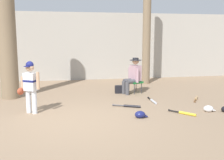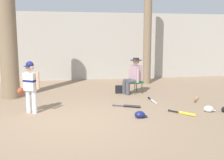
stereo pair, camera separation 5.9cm
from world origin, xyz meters
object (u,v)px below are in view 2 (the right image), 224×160
(bat_aluminum_silver, at_px, (153,101))
(young_ballplayer, at_px, (30,84))
(bat_black_composite, at_px, (130,106))
(seated_spectator, at_px, (134,75))
(handbag_beside_stool, at_px, (120,89))
(batting_helmet_navy, at_px, (140,115))
(folding_stool, at_px, (136,83))
(bat_wood_tan, at_px, (197,99))
(batting_helmet_white, at_px, (209,109))
(tree_behind_spectator, at_px, (147,32))
(bat_yellow_trainer, at_px, (185,113))
(tree_near_player, at_px, (7,29))

(bat_aluminum_silver, bearing_deg, young_ballplayer, -171.40)
(bat_black_composite, distance_m, bat_aluminum_silver, 0.92)
(seated_spectator, distance_m, handbag_beside_stool, 0.67)
(young_ballplayer, distance_m, seated_spectator, 3.62)
(bat_black_composite, xyz_separation_m, batting_helmet_navy, (0.00, -0.96, 0.04))
(folding_stool, height_order, seated_spectator, seated_spectator)
(bat_wood_tan, xyz_separation_m, batting_helmet_white, (-0.35, -1.29, 0.04))
(tree_behind_spectator, distance_m, batting_helmet_white, 4.80)
(folding_stool, height_order, bat_yellow_trainer, folding_stool)
(bat_aluminum_silver, bearing_deg, bat_black_composite, -152.04)
(young_ballplayer, height_order, bat_black_composite, young_ballplayer)
(seated_spectator, bearing_deg, folding_stool, 21.38)
(seated_spectator, xyz_separation_m, batting_helmet_white, (1.31, -2.53, -0.57))
(tree_behind_spectator, distance_m, folding_stool, 2.66)
(tree_near_player, height_order, folding_stool, tree_near_player)
(tree_near_player, height_order, seated_spectator, tree_near_player)
(folding_stool, relative_size, batting_helmet_navy, 1.73)
(seated_spectator, height_order, bat_yellow_trainer, seated_spectator)
(seated_spectator, distance_m, bat_wood_tan, 2.16)
(bat_wood_tan, relative_size, bat_aluminum_silver, 0.85)
(bat_wood_tan, bearing_deg, handbag_beside_stool, 146.83)
(handbag_beside_stool, bearing_deg, bat_aluminum_silver, -65.05)
(tree_behind_spectator, bearing_deg, bat_black_composite, -114.14)
(folding_stool, bearing_deg, tree_behind_spectator, 62.05)
(seated_spectator, relative_size, bat_aluminum_silver, 1.64)
(young_ballplayer, height_order, bat_wood_tan, young_ballplayer)
(batting_helmet_white, bearing_deg, bat_aluminum_silver, 131.14)
(young_ballplayer, height_order, bat_yellow_trainer, young_ballplayer)
(tree_behind_spectator, relative_size, bat_aluminum_silver, 6.34)
(bat_wood_tan, distance_m, batting_helmet_navy, 2.67)
(tree_near_player, distance_m, tree_behind_spectator, 5.29)
(bat_aluminum_silver, bearing_deg, tree_behind_spectator, 75.86)
(tree_behind_spectator, height_order, bat_wood_tan, tree_behind_spectator)
(bat_wood_tan, height_order, batting_helmet_navy, batting_helmet_navy)
(batting_helmet_navy, bearing_deg, batting_helmet_white, 5.45)
(batting_helmet_navy, bearing_deg, seated_spectator, 78.37)
(bat_black_composite, height_order, batting_helmet_white, batting_helmet_white)
(handbag_beside_stool, distance_m, bat_aluminum_silver, 1.59)
(young_ballplayer, bearing_deg, seated_spectator, 30.26)
(bat_wood_tan, relative_size, batting_helmet_white, 2.14)
(tree_behind_spectator, height_order, bat_yellow_trainer, tree_behind_spectator)
(tree_behind_spectator, bearing_deg, tree_near_player, -160.55)
(seated_spectator, bearing_deg, young_ballplayer, -149.74)
(handbag_beside_stool, distance_m, batting_helmet_navy, 2.84)
(tree_behind_spectator, xyz_separation_m, batting_helmet_navy, (-1.60, -4.53, -2.01))
(bat_wood_tan, bearing_deg, tree_behind_spectator, 101.48)
(bat_black_composite, height_order, bat_aluminum_silver, same)
(folding_stool, height_order, bat_black_composite, folding_stool)
(seated_spectator, relative_size, bat_yellow_trainer, 2.02)
(tree_behind_spectator, height_order, seated_spectator, tree_behind_spectator)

